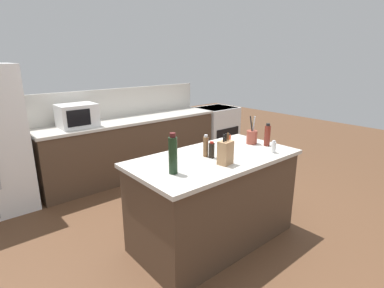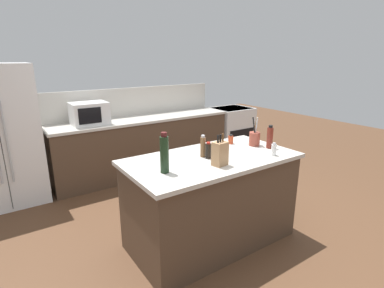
{
  "view_description": "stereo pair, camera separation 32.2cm",
  "coord_description": "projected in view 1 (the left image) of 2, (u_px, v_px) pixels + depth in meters",
  "views": [
    {
      "loc": [
        -2.0,
        -2.01,
        1.89
      ],
      "look_at": [
        0.0,
        0.35,
        0.99
      ],
      "focal_mm": 28.0,
      "sensor_mm": 36.0,
      "label": 1
    },
    {
      "loc": [
        -1.74,
        -2.2,
        1.89
      ],
      "look_at": [
        0.0,
        0.35,
        0.99
      ],
      "focal_mm": 28.0,
      "sensor_mm": 36.0,
      "label": 2
    }
  ],
  "objects": [
    {
      "name": "ground_plane",
      "position": [
        213.0,
        238.0,
        3.24
      ],
      "size": [
        14.0,
        14.0,
        0.0
      ],
      "primitive_type": "plane",
      "color": "brown"
    },
    {
      "name": "back_counter_run",
      "position": [
        133.0,
        147.0,
        4.91
      ],
      "size": [
        2.99,
        0.66,
        0.94
      ],
      "color": "#4C3828",
      "rests_on": "ground_plane"
    },
    {
      "name": "wall_backsplash",
      "position": [
        121.0,
        102.0,
        4.94
      ],
      "size": [
        2.95,
        0.03,
        0.46
      ],
      "primitive_type": "cube",
      "color": "beige",
      "rests_on": "back_counter_run"
    },
    {
      "name": "kitchen_island",
      "position": [
        214.0,
        199.0,
        3.11
      ],
      "size": [
        1.72,
        0.91,
        0.94
      ],
      "color": "#4C3828",
      "rests_on": "ground_plane"
    },
    {
      "name": "range_oven",
      "position": [
        216.0,
        129.0,
        6.09
      ],
      "size": [
        0.76,
        0.65,
        0.92
      ],
      "color": "white",
      "rests_on": "ground_plane"
    },
    {
      "name": "microwave",
      "position": [
        77.0,
        115.0,
        4.2
      ],
      "size": [
        0.51,
        0.39,
        0.32
      ],
      "color": "white",
      "rests_on": "back_counter_run"
    },
    {
      "name": "knife_block",
      "position": [
        225.0,
        152.0,
        2.73
      ],
      "size": [
        0.14,
        0.12,
        0.29
      ],
      "rotation": [
        0.0,
        0.0,
        0.15
      ],
      "color": "#A87C54",
      "rests_on": "kitchen_island"
    },
    {
      "name": "utensil_crock",
      "position": [
        252.0,
        137.0,
        3.39
      ],
      "size": [
        0.12,
        0.12,
        0.32
      ],
      "color": "brown",
      "rests_on": "kitchen_island"
    },
    {
      "name": "spice_jar_paprika",
      "position": [
        228.0,
        138.0,
        3.44
      ],
      "size": [
        0.06,
        0.06,
        0.11
      ],
      "color": "#B73D1E",
      "rests_on": "kitchen_island"
    },
    {
      "name": "vinegar_bottle",
      "position": [
        267.0,
        135.0,
        3.3
      ],
      "size": [
        0.06,
        0.06,
        0.25
      ],
      "color": "maroon",
      "rests_on": "kitchen_island"
    },
    {
      "name": "pepper_grinder",
      "position": [
        206.0,
        146.0,
        2.95
      ],
      "size": [
        0.05,
        0.05,
        0.22
      ],
      "color": "brown",
      "rests_on": "kitchen_island"
    },
    {
      "name": "wine_bottle",
      "position": [
        173.0,
        155.0,
        2.5
      ],
      "size": [
        0.08,
        0.08,
        0.35
      ],
      "color": "black",
      "rests_on": "kitchen_island"
    },
    {
      "name": "salt_shaker",
      "position": [
        273.0,
        147.0,
        3.08
      ],
      "size": [
        0.05,
        0.05,
        0.13
      ],
      "color": "silver",
      "rests_on": "kitchen_island"
    },
    {
      "name": "soy_sauce_bottle",
      "position": [
        212.0,
        150.0,
        2.92
      ],
      "size": [
        0.06,
        0.06,
        0.16
      ],
      "color": "black",
      "rests_on": "kitchen_island"
    }
  ]
}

